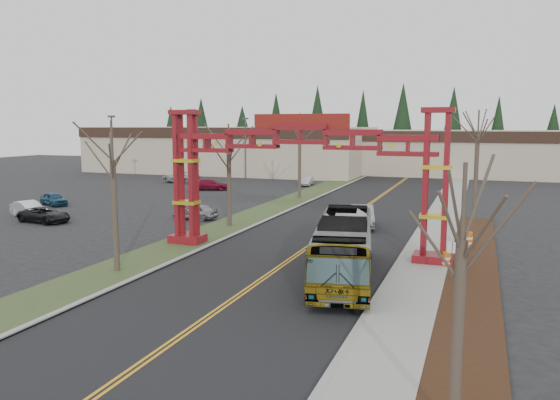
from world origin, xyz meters
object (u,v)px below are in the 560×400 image
at_px(parked_car_far_a, 307,181).
at_px(parked_car_far_b, 181,177).
at_px(retail_building_east, 479,152).
at_px(bare_tree_median_far, 300,135).
at_px(barrel_mid, 461,249).
at_px(light_pole_far, 246,144).
at_px(bare_tree_right_near, 462,242).
at_px(barrel_north, 468,240).
at_px(parked_car_mid_a, 211,185).
at_px(bare_tree_median_near, 113,161).
at_px(street_sign, 452,253).
at_px(light_pole_near, 192,152).
at_px(retail_building_west, 233,149).
at_px(barrel_south, 446,260).
at_px(gateway_arch, 301,157).
at_px(parked_car_mid_b, 54,199).
at_px(bare_tree_median_mid, 229,154).
at_px(transit_bus, 344,248).
at_px(silver_sedan, 362,216).
at_px(light_pole_mid, 113,147).
at_px(parked_car_near_c, 44,215).
at_px(bare_tree_right_far, 478,139).
at_px(parked_car_near_b, 29,209).
at_px(parked_car_near_a, 195,212).

distance_m(parked_car_far_a, parked_car_far_b, 17.60).
distance_m(retail_building_east, bare_tree_median_far, 42.05).
bearing_deg(barrel_mid, light_pole_far, 128.79).
bearing_deg(bare_tree_right_near, barrel_north, 90.54).
xyz_separation_m(parked_car_mid_a, bare_tree_median_near, (12.59, -35.24, 5.35)).
height_order(bare_tree_median_near, street_sign, bare_tree_median_near).
xyz_separation_m(light_pole_near, street_sign, (24.21, -16.78, -3.92)).
distance_m(bare_tree_median_near, barrel_mid, 20.81).
xyz_separation_m(retail_building_west, bare_tree_median_near, (22.00, -61.59, 2.26)).
xyz_separation_m(barrel_south, barrel_mid, (0.71, 2.91, 0.07)).
relative_size(gateway_arch, parked_car_mid_b, 4.82).
xyz_separation_m(bare_tree_median_near, light_pole_far, (-13.98, 49.01, -0.85)).
bearing_deg(gateway_arch, barrel_mid, 13.21).
distance_m(retail_building_east, bare_tree_median_mid, 58.28).
bearing_deg(light_pole_near, parked_car_far_a, 80.06).
height_order(transit_bus, silver_sedan, transit_bus).
distance_m(bare_tree_median_far, light_pole_mid, 23.41).
relative_size(gateway_arch, silver_sedan, 3.65).
distance_m(parked_car_far_a, light_pole_mid, 24.72).
distance_m(gateway_arch, retail_building_west, 61.78).
xyz_separation_m(bare_tree_median_far, light_pole_mid, (-23.33, -1.06, -1.59)).
distance_m(transit_bus, barrel_south, 6.37).
bearing_deg(light_pole_far, silver_sedan, -52.78).
distance_m(parked_car_mid_a, parked_car_far_a, 12.96).
xyz_separation_m(bare_tree_median_far, barrel_mid, (17.49, -21.87, -6.29)).
xyz_separation_m(retail_building_east, silver_sedan, (-8.22, -51.86, -2.69)).
xyz_separation_m(gateway_arch, barrel_mid, (9.49, 2.23, -5.46)).
bearing_deg(barrel_mid, bare_tree_median_far, 128.65).
relative_size(parked_car_near_c, light_pole_far, 0.51).
bearing_deg(parked_car_mid_a, retail_building_west, 0.56).
bearing_deg(barrel_north, barrel_mid, -96.36).
relative_size(parked_car_far_b, bare_tree_median_near, 0.66).
bearing_deg(light_pole_far, parked_car_mid_b, -103.41).
bearing_deg(silver_sedan, bare_tree_median_near, -132.74).
relative_size(transit_bus, bare_tree_median_near, 1.43).
relative_size(retail_building_east, parked_car_near_c, 8.34).
bearing_deg(bare_tree_right_far, parked_car_near_b, -162.93).
bearing_deg(retail_building_west, parked_car_far_b, -85.50).
height_order(parked_car_near_c, parked_car_far_b, parked_car_far_b).
relative_size(light_pole_near, barrel_north, 8.62).
height_order(parked_car_near_a, parked_car_mid_a, parked_car_mid_a).
bearing_deg(barrel_south, parked_car_near_c, 173.49).
xyz_separation_m(parked_car_near_c, street_sign, (32.20, -6.35, 0.86)).
bearing_deg(parked_car_mid_a, bare_tree_right_near, -165.12).
xyz_separation_m(gateway_arch, light_pole_mid, (-31.33, 23.03, -0.76)).
xyz_separation_m(parked_car_far_b, bare_tree_right_near, (38.41, -51.52, 4.34)).
xyz_separation_m(bare_tree_median_near, barrel_south, (16.78, 6.95, -5.56)).
height_order(bare_tree_median_far, bare_tree_right_far, bare_tree_median_far).
xyz_separation_m(bare_tree_right_near, barrel_south, (-1.22, 17.12, -4.63)).
xyz_separation_m(silver_sedan, bare_tree_right_near, (8.22, -27.90, 4.26)).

